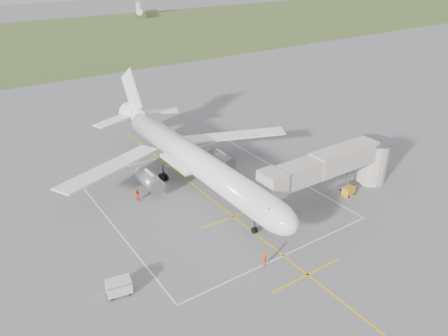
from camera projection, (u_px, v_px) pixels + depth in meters
ground at (195, 186)px, 65.31m from camera, size 700.00×700.00×0.00m
grass_strip at (15, 45)px, 161.29m from camera, size 700.00×120.00×0.02m
apron_markings at (216, 203)px, 61.01m from camera, size 28.20×60.00×0.01m
airliner at (191, 158)px, 63.89m from camera, size 38.93×46.75×13.52m
jet_bridge at (340, 165)px, 61.11m from camera, size 23.40×5.00×7.20m
gpu_unit at (348, 191)px, 62.69m from camera, size 1.84×1.37×1.31m
baggage_cart at (119, 287)px, 44.52m from camera, size 2.76×1.96×1.76m
ramp_worker_nose at (265, 259)px, 48.49m from camera, size 0.83×0.76×1.91m
ramp_worker_wing at (137, 195)px, 61.32m from camera, size 1.08×1.07×1.76m
distant_aircraft at (10, 22)px, 188.45m from camera, size 146.36×58.04×8.85m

